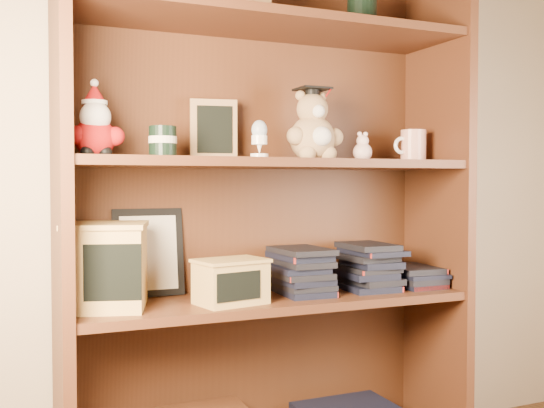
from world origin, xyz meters
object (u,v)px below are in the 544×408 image
at_px(bookcase, 265,217).
at_px(teacher_mug, 413,146).
at_px(grad_teddy_bear, 313,132).
at_px(treats_box, 106,265).

bearing_deg(bookcase, teacher_mug, -5.85).
distance_m(grad_teddy_bear, treats_box, 0.71).
relative_size(bookcase, grad_teddy_bear, 7.24).
distance_m(grad_teddy_bear, teacher_mug, 0.36).
height_order(bookcase, grad_teddy_bear, bookcase).
distance_m(bookcase, grad_teddy_bear, 0.29).
bearing_deg(treats_box, grad_teddy_bear, -0.54).
bearing_deg(treats_box, teacher_mug, 0.06).
height_order(grad_teddy_bear, treats_box, grad_teddy_bear).
distance_m(bookcase, treats_box, 0.49).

